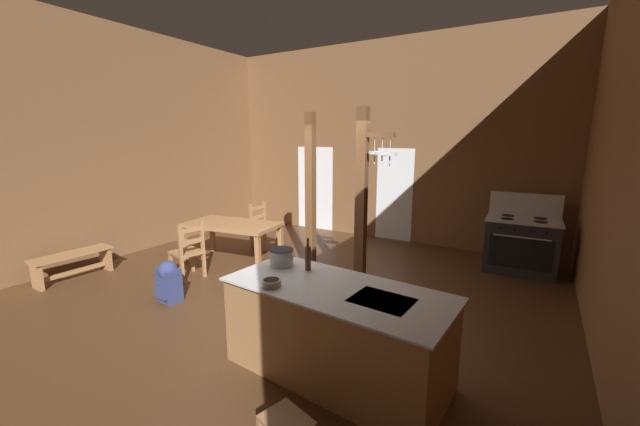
{
  "coord_description": "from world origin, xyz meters",
  "views": [
    {
      "loc": [
        3.13,
        -3.81,
        2.28
      ],
      "look_at": [
        0.2,
        1.08,
        1.11
      ],
      "focal_mm": 20.66,
      "sensor_mm": 36.0,
      "label": 1
    }
  ],
  "objects_px": {
    "bench_along_left_wall": "(73,261)",
    "backpack": "(169,280)",
    "ladderback_chair_by_post": "(188,252)",
    "ladderback_chair_near_window": "(263,227)",
    "stove_range": "(521,244)",
    "bottle_tall_on_counter": "(308,258)",
    "mixing_bowl_on_counter": "(271,283)",
    "kitchen_island": "(336,332)",
    "stockpot_on_counter": "(281,257)",
    "dining_table": "(232,228)"
  },
  "relations": [
    {
      "from": "ladderback_chair_by_post",
      "to": "mixing_bowl_on_counter",
      "type": "height_order",
      "value": "mixing_bowl_on_counter"
    },
    {
      "from": "backpack",
      "to": "bench_along_left_wall",
      "type": "bearing_deg",
      "value": -173.01
    },
    {
      "from": "kitchen_island",
      "to": "ladderback_chair_by_post",
      "type": "bearing_deg",
      "value": 163.32
    },
    {
      "from": "dining_table",
      "to": "bench_along_left_wall",
      "type": "relative_size",
      "value": 1.55
    },
    {
      "from": "dining_table",
      "to": "stove_range",
      "type": "bearing_deg",
      "value": 25.42
    },
    {
      "from": "stove_range",
      "to": "bench_along_left_wall",
      "type": "height_order",
      "value": "stove_range"
    },
    {
      "from": "dining_table",
      "to": "stockpot_on_counter",
      "type": "distance_m",
      "value": 3.01
    },
    {
      "from": "backpack",
      "to": "mixing_bowl_on_counter",
      "type": "distance_m",
      "value": 2.41
    },
    {
      "from": "backpack",
      "to": "kitchen_island",
      "type": "bearing_deg",
      "value": -4.85
    },
    {
      "from": "bench_along_left_wall",
      "to": "backpack",
      "type": "height_order",
      "value": "backpack"
    },
    {
      "from": "kitchen_island",
      "to": "bench_along_left_wall",
      "type": "distance_m",
      "value": 4.88
    },
    {
      "from": "stockpot_on_counter",
      "to": "bottle_tall_on_counter",
      "type": "bearing_deg",
      "value": 3.78
    },
    {
      "from": "stockpot_on_counter",
      "to": "mixing_bowl_on_counter",
      "type": "distance_m",
      "value": 0.58
    },
    {
      "from": "stockpot_on_counter",
      "to": "mixing_bowl_on_counter",
      "type": "height_order",
      "value": "stockpot_on_counter"
    },
    {
      "from": "backpack",
      "to": "mixing_bowl_on_counter",
      "type": "height_order",
      "value": "mixing_bowl_on_counter"
    },
    {
      "from": "stove_range",
      "to": "stockpot_on_counter",
      "type": "bearing_deg",
      "value": -118.99
    },
    {
      "from": "stove_range",
      "to": "ladderback_chair_near_window",
      "type": "height_order",
      "value": "stove_range"
    },
    {
      "from": "dining_table",
      "to": "bottle_tall_on_counter",
      "type": "height_order",
      "value": "bottle_tall_on_counter"
    },
    {
      "from": "stove_range",
      "to": "kitchen_island",
      "type": "bearing_deg",
      "value": -108.25
    },
    {
      "from": "bench_along_left_wall",
      "to": "stockpot_on_counter",
      "type": "relative_size",
      "value": 3.45
    },
    {
      "from": "ladderback_chair_by_post",
      "to": "backpack",
      "type": "xyz_separation_m",
      "value": [
        0.47,
        -0.74,
        -0.14
      ]
    },
    {
      "from": "stove_range",
      "to": "ladderback_chair_near_window",
      "type": "xyz_separation_m",
      "value": [
        -4.7,
        -1.22,
        -0.03
      ]
    },
    {
      "from": "kitchen_island",
      "to": "bottle_tall_on_counter",
      "type": "distance_m",
      "value": 0.8
    },
    {
      "from": "bench_along_left_wall",
      "to": "bottle_tall_on_counter",
      "type": "relative_size",
      "value": 3.32
    },
    {
      "from": "bench_along_left_wall",
      "to": "stockpot_on_counter",
      "type": "xyz_separation_m",
      "value": [
        4.07,
        0.24,
        0.7
      ]
    },
    {
      "from": "kitchen_island",
      "to": "backpack",
      "type": "bearing_deg",
      "value": 175.15
    },
    {
      "from": "ladderback_chair_near_window",
      "to": "stove_range",
      "type": "bearing_deg",
      "value": 14.53
    },
    {
      "from": "kitchen_island",
      "to": "stockpot_on_counter",
      "type": "xyz_separation_m",
      "value": [
        -0.8,
        0.23,
        0.55
      ]
    },
    {
      "from": "stove_range",
      "to": "bench_along_left_wall",
      "type": "relative_size",
      "value": 1.13
    },
    {
      "from": "bottle_tall_on_counter",
      "to": "stockpot_on_counter",
      "type": "bearing_deg",
      "value": -176.22
    },
    {
      "from": "ladderback_chair_near_window",
      "to": "bench_along_left_wall",
      "type": "bearing_deg",
      "value": -117.64
    },
    {
      "from": "backpack",
      "to": "bottle_tall_on_counter",
      "type": "bearing_deg",
      "value": 0.31
    },
    {
      "from": "ladderback_chair_near_window",
      "to": "ladderback_chair_by_post",
      "type": "height_order",
      "value": "same"
    },
    {
      "from": "dining_table",
      "to": "ladderback_chair_near_window",
      "type": "height_order",
      "value": "ladderback_chair_near_window"
    },
    {
      "from": "bench_along_left_wall",
      "to": "bottle_tall_on_counter",
      "type": "distance_m",
      "value": 4.47
    },
    {
      "from": "kitchen_island",
      "to": "bottle_tall_on_counter",
      "type": "height_order",
      "value": "bottle_tall_on_counter"
    },
    {
      "from": "ladderback_chair_by_post",
      "to": "stockpot_on_counter",
      "type": "xyz_separation_m",
      "value": [
        2.48,
        -0.75,
        0.55
      ]
    },
    {
      "from": "stove_range",
      "to": "ladderback_chair_by_post",
      "type": "distance_m",
      "value": 5.63
    },
    {
      "from": "bottle_tall_on_counter",
      "to": "stove_range",
      "type": "bearing_deg",
      "value": 64.73
    },
    {
      "from": "bench_along_left_wall",
      "to": "mixing_bowl_on_counter",
      "type": "xyz_separation_m",
      "value": [
        4.34,
        -0.27,
        0.64
      ]
    },
    {
      "from": "kitchen_island",
      "to": "bottle_tall_on_counter",
      "type": "relative_size",
      "value": 6.35
    },
    {
      "from": "ladderback_chair_by_post",
      "to": "stockpot_on_counter",
      "type": "relative_size",
      "value": 2.81
    },
    {
      "from": "stove_range",
      "to": "backpack",
      "type": "bearing_deg",
      "value": -136.86
    },
    {
      "from": "bench_along_left_wall",
      "to": "bottle_tall_on_counter",
      "type": "height_order",
      "value": "bottle_tall_on_counter"
    },
    {
      "from": "stockpot_on_counter",
      "to": "bottle_tall_on_counter",
      "type": "xyz_separation_m",
      "value": [
        0.33,
        0.02,
        0.05
      ]
    },
    {
      "from": "ladderback_chair_by_post",
      "to": "mixing_bowl_on_counter",
      "type": "xyz_separation_m",
      "value": [
        2.74,
        -1.27,
        0.49
      ]
    },
    {
      "from": "backpack",
      "to": "stove_range",
      "type": "bearing_deg",
      "value": 43.14
    },
    {
      "from": "stove_range",
      "to": "ladderback_chair_near_window",
      "type": "bearing_deg",
      "value": -165.47
    },
    {
      "from": "ladderback_chair_by_post",
      "to": "kitchen_island",
      "type": "bearing_deg",
      "value": -16.68
    },
    {
      "from": "bench_along_left_wall",
      "to": "mixing_bowl_on_counter",
      "type": "distance_m",
      "value": 4.39
    }
  ]
}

